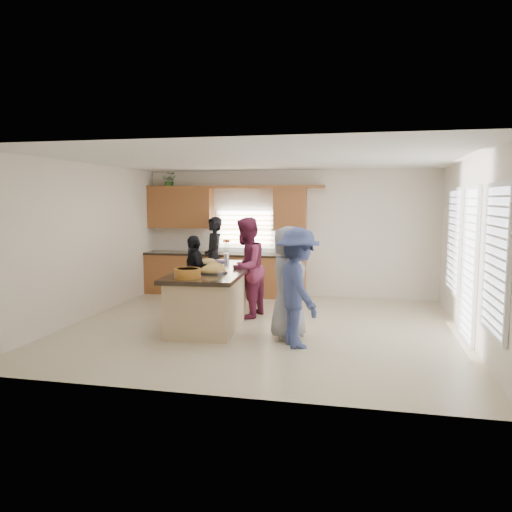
% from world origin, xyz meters
% --- Properties ---
extents(floor, '(6.50, 6.50, 0.00)m').
position_xyz_m(floor, '(0.00, 0.00, 0.00)').
color(floor, beige).
rests_on(floor, ground).
extents(room_shell, '(6.52, 6.02, 2.81)m').
position_xyz_m(room_shell, '(0.00, 0.00, 1.90)').
color(room_shell, silver).
rests_on(room_shell, ground).
extents(back_cabinetry, '(4.08, 0.66, 2.46)m').
position_xyz_m(back_cabinetry, '(-1.47, 2.73, 0.91)').
color(back_cabinetry, brown).
rests_on(back_cabinetry, ground).
extents(right_wall_glazing, '(0.06, 4.00, 2.25)m').
position_xyz_m(right_wall_glazing, '(3.22, -0.13, 1.34)').
color(right_wall_glazing, white).
rests_on(right_wall_glazing, ground).
extents(island, '(1.34, 2.78, 0.95)m').
position_xyz_m(island, '(-0.90, 0.13, 0.45)').
color(island, tan).
rests_on(island, ground).
extents(platter_front, '(0.48, 0.48, 0.20)m').
position_xyz_m(platter_front, '(-0.77, -0.27, 0.98)').
color(platter_front, black).
rests_on(platter_front, island).
extents(platter_mid, '(0.37, 0.37, 0.15)m').
position_xyz_m(platter_mid, '(-0.88, 0.20, 0.98)').
color(platter_mid, black).
rests_on(platter_mid, island).
extents(platter_back, '(0.39, 0.39, 0.16)m').
position_xyz_m(platter_back, '(-1.20, 0.78, 0.98)').
color(platter_back, black).
rests_on(platter_back, island).
extents(salad_bowl, '(0.40, 0.40, 0.15)m').
position_xyz_m(salad_bowl, '(-0.99, -0.88, 1.03)').
color(salad_bowl, '#B96E21').
rests_on(salad_bowl, island).
extents(clear_cup, '(0.08, 0.08, 0.10)m').
position_xyz_m(clear_cup, '(-0.50, -0.74, 1.00)').
color(clear_cup, white).
rests_on(clear_cup, island).
extents(plate_stack, '(0.19, 0.19, 0.04)m').
position_xyz_m(plate_stack, '(-1.05, 1.16, 0.97)').
color(plate_stack, '#B08BCB').
rests_on(plate_stack, island).
extents(flower_vase, '(0.14, 0.14, 0.42)m').
position_xyz_m(flower_vase, '(-1.00, 1.37, 1.18)').
color(flower_vase, silver).
rests_on(flower_vase, island).
extents(potted_plant, '(0.37, 0.33, 0.37)m').
position_xyz_m(potted_plant, '(-2.75, 2.82, 2.58)').
color(potted_plant, '#397E32').
rests_on(potted_plant, back_cabinetry).
extents(woman_left_back, '(0.69, 0.77, 1.77)m').
position_xyz_m(woman_left_back, '(-1.57, 2.39, 0.89)').
color(woman_left_back, black).
rests_on(woman_left_back, ground).
extents(woman_left_mid, '(0.84, 1.00, 1.83)m').
position_xyz_m(woman_left_mid, '(-0.43, 0.67, 0.92)').
color(woman_left_mid, maroon).
rests_on(woman_left_mid, ground).
extents(woman_left_front, '(0.83, 0.91, 1.49)m').
position_xyz_m(woman_left_front, '(-1.42, 0.64, 0.75)').
color(woman_left_front, black).
rests_on(woman_left_front, ground).
extents(woman_right_back, '(1.10, 1.30, 1.75)m').
position_xyz_m(woman_right_back, '(0.73, -0.95, 0.88)').
color(woman_right_back, navy).
rests_on(woman_right_back, ground).
extents(woman_right_front, '(0.57, 0.87, 1.75)m').
position_xyz_m(woman_right_front, '(0.53, -0.55, 0.88)').
color(woman_right_front, slate).
rests_on(woman_right_front, ground).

